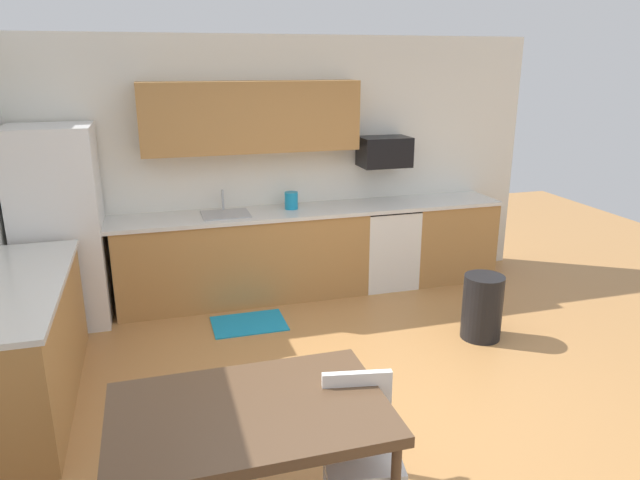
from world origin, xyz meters
TOP-DOWN VIEW (x-y plane):
  - ground_plane at (0.00, 0.00)m, footprint 12.00×12.00m
  - wall_back at (0.00, 2.65)m, footprint 5.80×0.10m
  - cabinet_run_back at (-0.45, 2.30)m, footprint 2.59×0.60m
  - cabinet_run_back_right at (1.92, 2.30)m, footprint 0.96×0.60m
  - cabinet_run_left at (-2.30, 0.80)m, footprint 0.60×2.00m
  - countertop_back at (0.00, 2.30)m, footprint 4.80×0.64m
  - countertop_left at (-2.30, 0.80)m, footprint 0.64×2.00m
  - upper_cabinets_back at (-0.30, 2.43)m, footprint 2.20×0.34m
  - refrigerator at (-2.18, 2.22)m, footprint 0.76×0.70m
  - oven_range at (1.14, 2.30)m, footprint 0.60×0.60m
  - microwave at (1.14, 2.40)m, footprint 0.54×0.36m
  - sink_basin at (-0.62, 2.30)m, footprint 0.48×0.40m
  - sink_faucet at (-0.62, 2.48)m, footprint 0.02×0.02m
  - dining_table at (-0.94, -0.95)m, footprint 1.40×0.90m
  - chair_near_table at (-0.37, -1.00)m, footprint 0.47×0.47m
  - trash_bin at (1.47, 0.77)m, footprint 0.36×0.36m
  - floor_mat at (-0.53, 1.65)m, footprint 0.70×0.50m
  - kettle at (0.08, 2.35)m, footprint 0.14×0.14m

SIDE VIEW (x-z plane):
  - ground_plane at x=0.00m, z-range 0.00..0.00m
  - floor_mat at x=-0.53m, z-range 0.00..0.01m
  - trash_bin at x=1.47m, z-range 0.00..0.60m
  - cabinet_run_back at x=-0.45m, z-range 0.00..0.90m
  - cabinet_run_back_right at x=1.92m, z-range 0.00..0.90m
  - cabinet_run_left at x=-2.30m, z-range 0.00..0.90m
  - oven_range at x=1.14m, z-range 0.00..0.91m
  - chair_near_table at x=-0.37m, z-range 0.08..0.93m
  - dining_table at x=-0.94m, z-range 0.32..1.10m
  - sink_basin at x=-0.62m, z-range 0.81..0.95m
  - countertop_back at x=0.00m, z-range 0.90..0.94m
  - countertop_left at x=-2.30m, z-range 0.90..0.94m
  - refrigerator at x=-2.18m, z-range 0.00..1.89m
  - kettle at x=0.08m, z-range 0.92..1.12m
  - sink_faucet at x=-0.62m, z-range 0.92..1.16m
  - wall_back at x=0.00m, z-range 0.00..2.70m
  - microwave at x=1.14m, z-range 1.33..1.65m
  - upper_cabinets_back at x=-0.30m, z-range 1.55..2.25m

